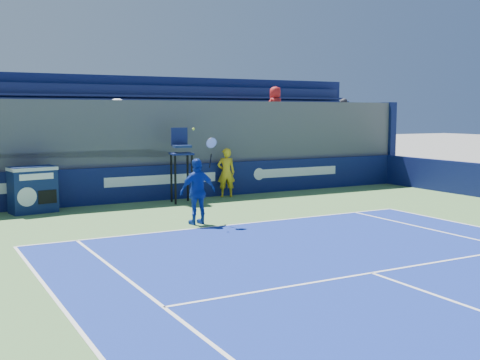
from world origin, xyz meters
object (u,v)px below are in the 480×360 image
ball_person (226,173)px  umpire_chair (181,157)px  tennis_player (198,191)px  match_clock (33,188)px

ball_person → umpire_chair: bearing=31.0°
tennis_player → ball_person: bearing=54.5°
match_clock → umpire_chair: umpire_chair is taller
ball_person → tennis_player: bearing=71.7°
match_clock → umpire_chair: 4.74m
umpire_chair → tennis_player: size_ratio=0.96×
match_clock → tennis_player: (3.52, -4.03, 0.16)m
match_clock → tennis_player: tennis_player is taller
ball_person → umpire_chair: (-1.90, -0.47, 0.65)m
umpire_chair → ball_person: bearing=13.8°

